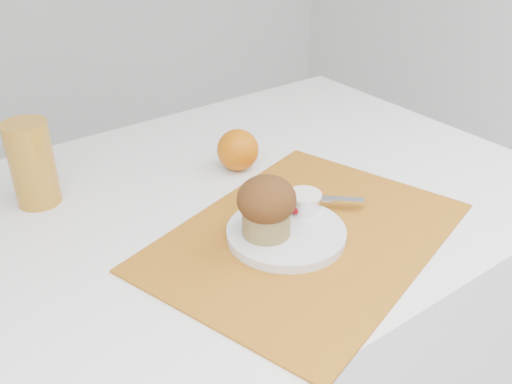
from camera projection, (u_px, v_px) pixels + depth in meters
table at (226, 353)px, 1.20m from camera, size 1.20×0.80×0.75m
placemat at (307, 236)px, 0.91m from camera, size 0.58×0.49×0.00m
plate at (286, 233)px, 0.90m from camera, size 0.23×0.23×0.02m
ramekin at (304, 202)px, 0.94m from camera, size 0.07×0.07×0.02m
cream at (305, 195)px, 0.94m from camera, size 0.07×0.07×0.01m
raspberry_near at (279, 203)px, 0.95m from camera, size 0.02×0.02×0.02m
raspberry_far at (295, 209)px, 0.93m from camera, size 0.02×0.02×0.02m
butter_knife at (309, 198)px, 0.97m from camera, size 0.15×0.14×0.00m
orange at (238, 150)px, 1.09m from camera, size 0.08×0.08×0.08m
juice_glass at (32, 164)px, 0.97m from camera, size 0.09×0.09×0.15m
muffin at (267, 206)px, 0.86m from camera, size 0.09×0.09×0.10m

